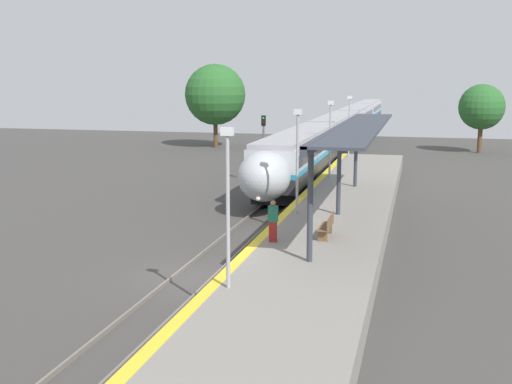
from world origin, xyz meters
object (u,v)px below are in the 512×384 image
(railway_signal, at_px, (263,143))
(lamppost_near, at_px, (228,197))
(lamppost_mid, at_px, (297,154))
(lamppost_farthest, at_px, (349,122))
(train, at_px, (346,125))
(person_waiting, at_px, (273,221))
(lamppost_far, at_px, (330,134))
(platform_bench, at_px, (328,226))

(railway_signal, bearing_deg, lamppost_near, -78.82)
(lamppost_mid, bearing_deg, lamppost_farthest, 90.00)
(train, distance_m, person_waiting, 46.85)
(lamppost_far, bearing_deg, person_waiting, -89.71)
(platform_bench, bearing_deg, train, 95.49)
(lamppost_near, relative_size, lamppost_farthest, 1.00)
(lamppost_mid, height_order, lamppost_farthest, same)
(lamppost_mid, bearing_deg, lamppost_near, -90.00)
(lamppost_near, distance_m, lamppost_farthest, 33.38)
(lamppost_near, xyz_separation_m, lamppost_far, (0.00, 22.25, 0.00))
(lamppost_near, height_order, lamppost_farthest, same)
(railway_signal, bearing_deg, lamppost_far, -25.77)
(platform_bench, relative_size, lamppost_far, 0.36)
(lamppost_near, distance_m, lamppost_mid, 11.13)
(railway_signal, relative_size, lamppost_mid, 0.97)
(platform_bench, xyz_separation_m, railway_signal, (-6.89, 17.70, 1.40))
(train, distance_m, platform_bench, 45.80)
(train, bearing_deg, railway_signal, -95.14)
(platform_bench, height_order, lamppost_near, lamppost_near)
(platform_bench, distance_m, railway_signal, 19.05)
(lamppost_near, bearing_deg, lamppost_farthest, 90.00)
(train, relative_size, lamppost_farthest, 16.47)
(platform_bench, relative_size, lamppost_farthest, 0.36)
(person_waiting, distance_m, lamppost_far, 16.66)
(railway_signal, distance_m, lamppost_far, 5.48)
(lamppost_mid, bearing_deg, platform_bench, -64.39)
(lamppost_far, relative_size, lamppost_farthest, 1.00)
(lamppost_near, height_order, lamppost_mid, same)
(platform_bench, bearing_deg, railway_signal, 111.27)
(lamppost_far, bearing_deg, railway_signal, 154.23)
(train, distance_m, lamppost_mid, 41.46)
(railway_signal, xyz_separation_m, lamppost_far, (4.86, -2.35, 0.92))
(train, relative_size, railway_signal, 16.91)
(platform_bench, relative_size, railway_signal, 0.37)
(lamppost_far, distance_m, lamppost_farthest, 11.13)
(person_waiting, height_order, railway_signal, railway_signal)
(train, relative_size, lamppost_near, 16.47)
(train, xyz_separation_m, lamppost_near, (2.35, -52.49, 1.68))
(lamppost_far, bearing_deg, platform_bench, -82.48)
(train, relative_size, platform_bench, 45.28)
(lamppost_mid, bearing_deg, train, 93.26)
(railway_signal, xyz_separation_m, lamppost_near, (4.86, -24.60, 0.92))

